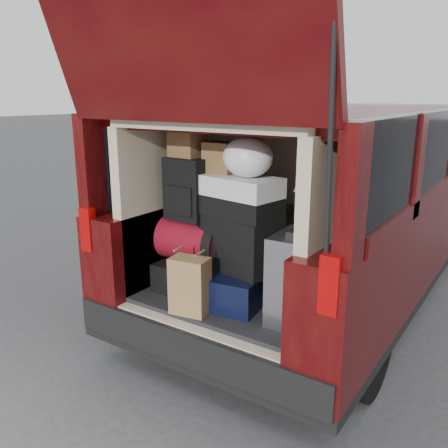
{
  "coord_description": "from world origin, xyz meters",
  "views": [
    {
      "loc": [
        1.62,
        -2.35,
        1.89
      ],
      "look_at": [
        -0.11,
        0.2,
        1.05
      ],
      "focal_mm": 38.0,
      "sensor_mm": 36.0,
      "label": 1
    }
  ],
  "objects_px": {
    "black_hardshell": "(193,273)",
    "twotone_duffel": "(237,195)",
    "silver_roller": "(294,278)",
    "red_duffel": "(194,240)",
    "navy_hardshell": "(235,286)",
    "kraft_bag": "(190,286)",
    "black_soft_case": "(241,242)",
    "backpack": "(188,189)"
  },
  "relations": [
    {
      "from": "black_hardshell",
      "to": "silver_roller",
      "type": "relative_size",
      "value": 0.92
    },
    {
      "from": "silver_roller",
      "to": "red_duffel",
      "type": "xyz_separation_m",
      "value": [
        -0.82,
        0.07,
        0.08
      ]
    },
    {
      "from": "black_hardshell",
      "to": "backpack",
      "type": "xyz_separation_m",
      "value": [
        -0.0,
        -0.04,
        0.62
      ]
    },
    {
      "from": "navy_hardshell",
      "to": "twotone_duffel",
      "type": "distance_m",
      "value": 0.61
    },
    {
      "from": "backpack",
      "to": "twotone_duffel",
      "type": "bearing_deg",
      "value": 8.73
    },
    {
      "from": "black_hardshell",
      "to": "navy_hardshell",
      "type": "xyz_separation_m",
      "value": [
        0.4,
        -0.05,
        0.01
      ]
    },
    {
      "from": "black_hardshell",
      "to": "kraft_bag",
      "type": "distance_m",
      "value": 0.45
    },
    {
      "from": "twotone_duffel",
      "to": "kraft_bag",
      "type": "bearing_deg",
      "value": -98.1
    },
    {
      "from": "black_soft_case",
      "to": "red_duffel",
      "type": "bearing_deg",
      "value": -165.56
    },
    {
      "from": "navy_hardshell",
      "to": "twotone_duffel",
      "type": "xyz_separation_m",
      "value": [
        -0.03,
        0.06,
        0.6
      ]
    },
    {
      "from": "black_hardshell",
      "to": "twotone_duffel",
      "type": "distance_m",
      "value": 0.72
    },
    {
      "from": "black_hardshell",
      "to": "red_duffel",
      "type": "xyz_separation_m",
      "value": [
        0.02,
        -0.01,
        0.25
      ]
    },
    {
      "from": "navy_hardshell",
      "to": "black_hardshell",
      "type": "bearing_deg",
      "value": 164.5
    },
    {
      "from": "kraft_bag",
      "to": "black_soft_case",
      "type": "distance_m",
      "value": 0.45
    },
    {
      "from": "silver_roller",
      "to": "backpack",
      "type": "height_order",
      "value": "backpack"
    },
    {
      "from": "black_hardshell",
      "to": "black_soft_case",
      "type": "height_order",
      "value": "black_soft_case"
    },
    {
      "from": "silver_roller",
      "to": "kraft_bag",
      "type": "xyz_separation_m",
      "value": [
        -0.58,
        -0.28,
        -0.09
      ]
    },
    {
      "from": "red_duffel",
      "to": "black_soft_case",
      "type": "xyz_separation_m",
      "value": [
        0.38,
        0.02,
        0.05
      ]
    },
    {
      "from": "black_hardshell",
      "to": "twotone_duffel",
      "type": "xyz_separation_m",
      "value": [
        0.37,
        0.01,
        0.61
      ]
    },
    {
      "from": "black_hardshell",
      "to": "navy_hardshell",
      "type": "distance_m",
      "value": 0.4
    },
    {
      "from": "red_duffel",
      "to": "black_soft_case",
      "type": "relative_size",
      "value": 0.92
    },
    {
      "from": "black_soft_case",
      "to": "backpack",
      "type": "distance_m",
      "value": 0.52
    },
    {
      "from": "twotone_duffel",
      "to": "black_soft_case",
      "type": "bearing_deg",
      "value": 9.92
    },
    {
      "from": "backpack",
      "to": "kraft_bag",
      "type": "bearing_deg",
      "value": -49.11
    },
    {
      "from": "black_hardshell",
      "to": "kraft_bag",
      "type": "xyz_separation_m",
      "value": [
        0.26,
        -0.36,
        0.08
      ]
    },
    {
      "from": "silver_roller",
      "to": "black_soft_case",
      "type": "xyz_separation_m",
      "value": [
        -0.44,
        0.09,
        0.13
      ]
    },
    {
      "from": "backpack",
      "to": "twotone_duffel",
      "type": "height_order",
      "value": "backpack"
    },
    {
      "from": "silver_roller",
      "to": "red_duffel",
      "type": "height_order",
      "value": "silver_roller"
    },
    {
      "from": "kraft_bag",
      "to": "black_soft_case",
      "type": "xyz_separation_m",
      "value": [
        0.15,
        0.36,
        0.22
      ]
    },
    {
      "from": "black_hardshell",
      "to": "black_soft_case",
      "type": "xyz_separation_m",
      "value": [
        0.4,
        0.01,
        0.3
      ]
    },
    {
      "from": "backpack",
      "to": "black_hardshell",
      "type": "bearing_deg",
      "value": 87.12
    },
    {
      "from": "silver_roller",
      "to": "black_soft_case",
      "type": "bearing_deg",
      "value": 165.59
    },
    {
      "from": "black_hardshell",
      "to": "twotone_duffel",
      "type": "bearing_deg",
      "value": 1.11
    },
    {
      "from": "silver_roller",
      "to": "twotone_duffel",
      "type": "distance_m",
      "value": 0.65
    },
    {
      "from": "silver_roller",
      "to": "kraft_bag",
      "type": "bearing_deg",
      "value": -157.64
    },
    {
      "from": "silver_roller",
      "to": "twotone_duffel",
      "type": "bearing_deg",
      "value": 166.42
    },
    {
      "from": "black_hardshell",
      "to": "backpack",
      "type": "bearing_deg",
      "value": -94.89
    },
    {
      "from": "silver_roller",
      "to": "black_soft_case",
      "type": "distance_m",
      "value": 0.46
    },
    {
      "from": "red_duffel",
      "to": "black_soft_case",
      "type": "distance_m",
      "value": 0.39
    },
    {
      "from": "backpack",
      "to": "red_duffel",
      "type": "bearing_deg",
      "value": 49.53
    },
    {
      "from": "black_soft_case",
      "to": "twotone_duffel",
      "type": "xyz_separation_m",
      "value": [
        -0.03,
        -0.0,
        0.31
      ]
    },
    {
      "from": "twotone_duffel",
      "to": "black_hardshell",
      "type": "bearing_deg",
      "value": -169.51
    }
  ]
}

